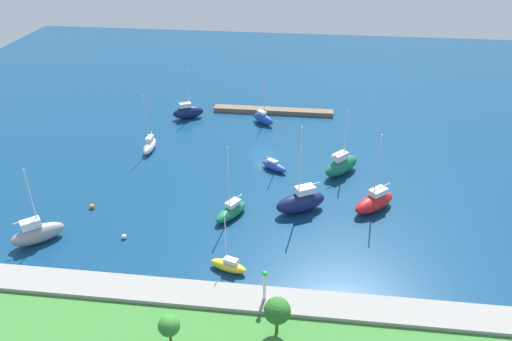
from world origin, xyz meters
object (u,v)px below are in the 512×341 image
object	(u,v)px
sailboat_gray_outer_mooring	(37,233)
park_tree_west	(169,326)
sailboat_blue_near_pier	(274,166)
sailboat_yellow_lone_north	(229,265)
mooring_buoy_orange	(92,206)
park_tree_center	(277,311)
sailboat_white_west_end	(150,145)
harbor_beacon	(265,283)
sailboat_navy_by_breakwater	(188,112)
sailboat_green_off_beacon	(341,165)
sailboat_red_far_north	(374,202)
pier_dock	(273,111)
sailboat_blue_center_basin	(263,118)
mooring_buoy_white	(124,237)
sailboat_navy_inner_mooring	(301,201)
sailboat_green_along_channel	(231,211)

from	to	relation	value
sailboat_gray_outer_mooring	park_tree_west	bearing A→B (deg)	-75.34
sailboat_blue_near_pier	sailboat_yellow_lone_north	xyz separation A→B (m)	(3.22, 24.58, 0.01)
sailboat_yellow_lone_north	mooring_buoy_orange	distance (m)	23.78
park_tree_center	sailboat_white_west_end	bearing A→B (deg)	-56.87
harbor_beacon	sailboat_navy_by_breakwater	world-z (taller)	sailboat_navy_by_breakwater
harbor_beacon	park_tree_west	xyz separation A→B (m)	(8.16, 7.23, 0.41)
sailboat_navy_by_breakwater	park_tree_center	bearing A→B (deg)	-92.19
sailboat_green_off_beacon	sailboat_red_far_north	size ratio (longest dim) A/B	0.91
pier_dock	mooring_buoy_orange	distance (m)	43.32
harbor_beacon	mooring_buoy_orange	world-z (taller)	harbor_beacon
park_tree_west	sailboat_blue_center_basin	distance (m)	55.26
sailboat_green_off_beacon	mooring_buoy_white	world-z (taller)	sailboat_green_off_beacon
sailboat_navy_inner_mooring	sailboat_green_off_beacon	world-z (taller)	sailboat_navy_inner_mooring
sailboat_blue_near_pier	sailboat_blue_center_basin	distance (m)	18.08
pier_dock	sailboat_navy_by_breakwater	xyz separation A→B (m)	(16.30, 4.66, 0.90)
park_tree_west	sailboat_yellow_lone_north	bearing A→B (deg)	-104.52
sailboat_navy_inner_mooring	sailboat_navy_by_breakwater	xyz separation A→B (m)	(23.21, -29.55, -0.28)
park_tree_west	sailboat_navy_by_breakwater	size ratio (longest dim) A/B	0.42
sailboat_blue_near_pier	sailboat_green_off_beacon	size ratio (longest dim) A/B	0.81
harbor_beacon	sailboat_navy_by_breakwater	xyz separation A→B (m)	(20.14, -48.60, -2.31)
park_tree_west	park_tree_center	world-z (taller)	park_tree_center
park_tree_center	sailboat_navy_inner_mooring	distance (m)	23.28
park_tree_center	sailboat_green_off_beacon	bearing A→B (deg)	-101.99
park_tree_center	sailboat_gray_outer_mooring	distance (m)	33.80
sailboat_red_far_north	sailboat_blue_center_basin	bearing A→B (deg)	-98.51
sailboat_gray_outer_mooring	sailboat_green_off_beacon	bearing A→B (deg)	-10.28
pier_dock	sailboat_navy_inner_mooring	distance (m)	34.92
mooring_buoy_orange	sailboat_navy_by_breakwater	bearing A→B (deg)	-100.48
park_tree_west	sailboat_white_west_end	size ratio (longest dim) A/B	0.41
harbor_beacon	sailboat_white_west_end	world-z (taller)	sailboat_white_west_end
sailboat_green_along_channel	pier_dock	bearing A→B (deg)	-152.95
sailboat_navy_by_breakwater	pier_dock	bearing A→B (deg)	-8.73
park_tree_west	mooring_buoy_white	bearing A→B (deg)	-57.24
harbor_beacon	sailboat_navy_inner_mooring	xyz separation A→B (m)	(-3.07, -19.05, -2.04)
sailboat_blue_near_pier	sailboat_green_along_channel	xyz separation A→B (m)	(4.72, 13.67, 0.22)
sailboat_yellow_lone_north	sailboat_blue_center_basin	size ratio (longest dim) A/B	0.89
sailboat_white_west_end	park_tree_west	bearing A→B (deg)	19.48
park_tree_center	sailboat_green_off_beacon	xyz separation A→B (m)	(-7.28, -34.31, -2.42)
sailboat_green_off_beacon	sailboat_gray_outer_mooring	size ratio (longest dim) A/B	1.01
pier_dock	sailboat_white_west_end	size ratio (longest dim) A/B	2.35
sailboat_blue_near_pier	mooring_buoy_white	xyz separation A→B (m)	(17.64, 20.16, -0.43)
park_tree_west	sailboat_green_off_beacon	xyz separation A→B (m)	(-17.10, -37.47, -2.50)
sailboat_yellow_lone_north	mooring_buoy_white	xyz separation A→B (m)	(14.42, -4.42, -0.45)
sailboat_gray_outer_mooring	sailboat_blue_center_basin	size ratio (longest dim) A/B	1.19
park_tree_center	sailboat_blue_near_pier	xyz separation A→B (m)	(3.27, -34.24, -3.22)
mooring_buoy_white	sailboat_white_west_end	bearing A→B (deg)	-80.32
pier_dock	sailboat_blue_center_basin	bearing A→B (deg)	74.77
park_tree_west	mooring_buoy_orange	size ratio (longest dim) A/B	5.87
sailboat_gray_outer_mooring	mooring_buoy_orange	world-z (taller)	sailboat_gray_outer_mooring
sailboat_white_west_end	mooring_buoy_orange	world-z (taller)	sailboat_white_west_end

